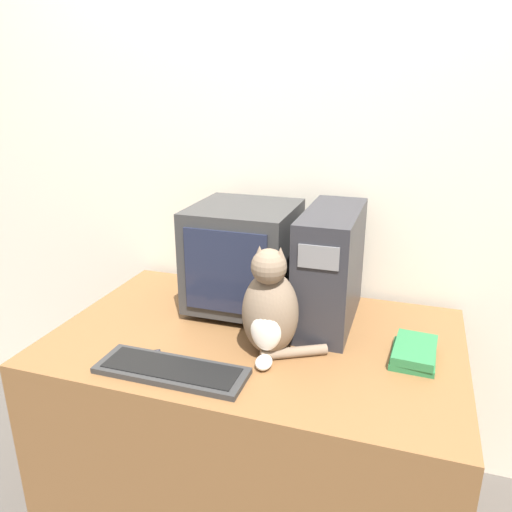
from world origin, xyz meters
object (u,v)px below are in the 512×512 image
object	(u,v)px
crt_monitor	(244,256)
computer_tower	(330,267)
cat	(270,310)
pen	(139,353)
book_stack	(414,352)
keyboard	(171,370)

from	to	relation	value
crt_monitor	computer_tower	world-z (taller)	computer_tower
cat	pen	distance (m)	0.45
book_stack	pen	bearing A→B (deg)	-163.54
computer_tower	pen	bearing A→B (deg)	-140.56
computer_tower	book_stack	bearing A→B (deg)	-31.21
keyboard	cat	size ratio (longest dim) A/B	1.25
computer_tower	cat	xyz separation A→B (m)	(-0.13, -0.29, -0.05)
cat	pen	xyz separation A→B (m)	(-0.40, -0.14, -0.15)
computer_tower	book_stack	xyz separation A→B (m)	(0.31, -0.19, -0.18)
computer_tower	pen	size ratio (longest dim) A/B	3.94
crt_monitor	cat	distance (m)	0.36
crt_monitor	keyboard	distance (m)	0.55
cat	book_stack	size ratio (longest dim) A/B	1.75
keyboard	book_stack	bearing A→B (deg)	24.45
crt_monitor	cat	bearing A→B (deg)	-57.19
keyboard	computer_tower	bearing A→B (deg)	52.84
crt_monitor	book_stack	xyz separation A→B (m)	(0.64, -0.20, -0.18)
keyboard	pen	size ratio (longest dim) A/B	3.93
crt_monitor	pen	xyz separation A→B (m)	(-0.20, -0.44, -0.20)
pen	cat	bearing A→B (deg)	19.49
keyboard	cat	distance (m)	0.35
book_stack	pen	size ratio (longest dim) A/B	1.80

